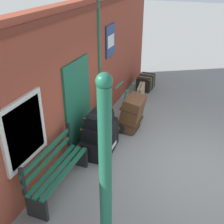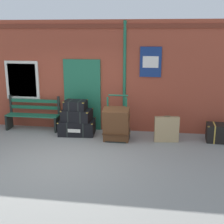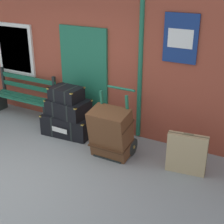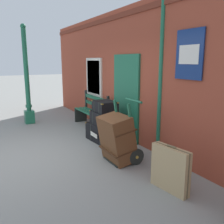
# 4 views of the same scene
# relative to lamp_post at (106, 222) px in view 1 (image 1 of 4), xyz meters

# --- Properties ---
(ground_plane) EXTENTS (60.00, 60.00, 0.00)m
(ground_plane) POSITION_rel_lamp_post_xyz_m (2.88, -0.59, -1.15)
(ground_plane) COLOR gray
(brick_facade) EXTENTS (10.40, 0.35, 3.20)m
(brick_facade) POSITION_rel_lamp_post_xyz_m (2.86, 2.00, 0.45)
(brick_facade) COLOR #9E422D
(brick_facade) RESTS_ON ground
(lamp_post) EXTENTS (0.28, 0.28, 3.02)m
(lamp_post) POSITION_rel_lamp_post_xyz_m (0.00, 0.00, 0.00)
(lamp_post) COLOR #1E6647
(lamp_post) RESTS_ON ground
(platform_bench) EXTENTS (1.60, 0.43, 1.01)m
(platform_bench) POSITION_rel_lamp_post_xyz_m (1.34, 1.57, -0.70)
(platform_bench) COLOR #1E6647
(platform_bench) RESTS_ON ground
(steamer_trunk_base) EXTENTS (1.06, 0.72, 0.43)m
(steamer_trunk_base) POSITION_rel_lamp_post_xyz_m (2.76, 1.31, -0.94)
(steamer_trunk_base) COLOR black
(steamer_trunk_base) RESTS_ON ground
(steamer_trunk_middle) EXTENTS (0.84, 0.60, 0.33)m
(steamer_trunk_middle) POSITION_rel_lamp_post_xyz_m (2.77, 1.28, -0.57)
(steamer_trunk_middle) COLOR black
(steamer_trunk_middle) RESTS_ON steamer_trunk_base
(steamer_trunk_top) EXTENTS (0.63, 0.47, 0.27)m
(steamer_trunk_top) POSITION_rel_lamp_post_xyz_m (2.74, 1.28, -0.28)
(steamer_trunk_top) COLOR black
(steamer_trunk_top) RESTS_ON steamer_trunk_middle
(porters_trolley) EXTENTS (0.71, 0.56, 1.21)m
(porters_trolley) POSITION_rel_lamp_post_xyz_m (3.95, 1.08, -0.88)
(porters_trolley) COLOR black
(porters_trolley) RESTS_ON ground
(large_brown_trunk) EXTENTS (0.70, 0.59, 0.94)m
(large_brown_trunk) POSITION_rel_lamp_post_xyz_m (3.95, 0.91, -0.68)
(large_brown_trunk) COLOR brown
(large_brown_trunk) RESTS_ON ground
(suitcase_slate) EXTENTS (0.66, 0.23, 0.73)m
(suitcase_slate) POSITION_rel_lamp_post_xyz_m (5.29, 1.06, -0.80)
(suitcase_slate) COLOR tan
(suitcase_slate) RESTS_ON ground
(corner_trunk) EXTENTS (0.71, 0.52, 0.49)m
(corner_trunk) POSITION_rel_lamp_post_xyz_m (6.70, 1.29, -0.91)
(corner_trunk) COLOR black
(corner_trunk) RESTS_ON ground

